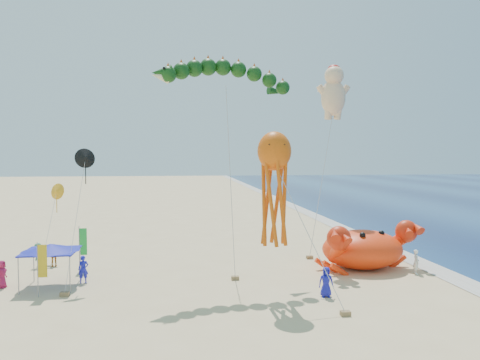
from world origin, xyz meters
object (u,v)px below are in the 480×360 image
Objects in this scene: crab_inflatable at (363,248)px; dragon_kite at (224,79)px; cherub_kite at (333,91)px; octopus_kite at (274,180)px; canopy_blue at (51,248)px.

dragon_kite reaches higher than crab_inflatable.
dragon_kite is 0.91× the size of cherub_kite.
octopus_kite is 14.61m from canopy_blue.
dragon_kite is at bearing 113.75° from octopus_kite.
octopus_kite is at bearing -142.67° from crab_inflatable.
crab_inflatable is 0.83× the size of octopus_kite.
canopy_blue is at bearing -172.44° from dragon_kite.
crab_inflatable is at bearing 2.86° from dragon_kite.
octopus_kite reaches higher than crab_inflatable.
crab_inflatable is 0.55× the size of dragon_kite.
crab_inflatable is 13.83m from cherub_kite.
cherub_kite is at bearing 58.60° from octopus_kite.
canopy_blue is (-13.37, 3.95, -4.38)m from octopus_kite.
cherub_kite is 4.57× the size of canopy_blue.
octopus_kite reaches higher than canopy_blue.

